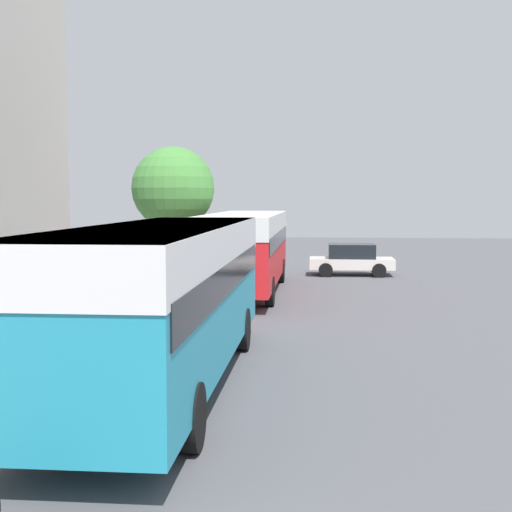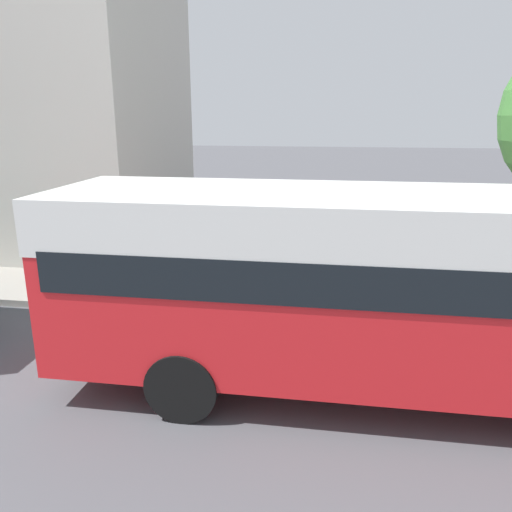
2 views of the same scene
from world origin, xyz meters
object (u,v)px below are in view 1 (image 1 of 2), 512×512
bus_lead (162,283)px  car_crossing (352,259)px  bus_following (246,241)px  pedestrian_walking_away (69,293)px

bus_lead → car_crossing: 20.53m
bus_following → car_crossing: (4.26, 6.43, -1.19)m
car_crossing → pedestrian_walking_away: bearing=-31.0°
bus_lead → car_crossing: size_ratio=2.83×
bus_lead → car_crossing: (4.43, 20.01, -1.24)m
bus_lead → pedestrian_walking_away: (-3.98, 6.00, -1.05)m
bus_lead → car_crossing: bearing=77.5°
car_crossing → pedestrian_walking_away: pedestrian_walking_away is taller
bus_lead → bus_following: bearing=89.3°
bus_lead → pedestrian_walking_away: size_ratio=6.89×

